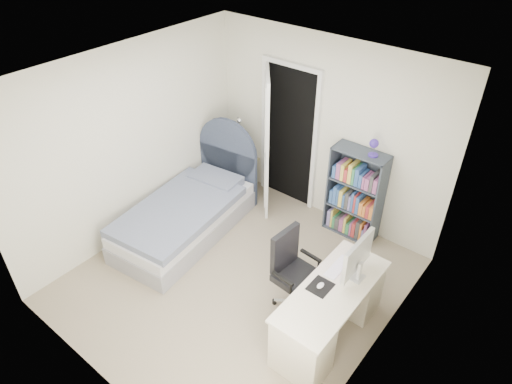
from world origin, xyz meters
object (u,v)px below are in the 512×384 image
Objects in this scene: desk at (331,310)px; bookcase at (355,197)px; office_chair at (292,267)px; nightstand at (243,164)px; floor_lamp at (240,163)px; bed at (189,212)px.

bookcase is at bearing 111.62° from desk.
bookcase is 1.52m from office_chair.
nightstand is 0.29m from floor_lamp.
bookcase reaches higher than bed.
office_chair reaches higher than nightstand.
bookcase is at bearing 0.46° from nightstand.
desk is at bearing -11.64° from office_chair.
bed is 2.40m from desk.
office_chair is (1.98, -1.51, 0.19)m from nightstand.
bed is at bearing 173.79° from office_chair.
bed is 1.32m from nightstand.
nightstand is 0.38× the size of desk.
bed is at bearing -142.49° from bookcase.
desk is at bearing -32.56° from nightstand.
bed reaches higher than floor_lamp.
desk is (2.37, -0.31, 0.09)m from bed.
floor_lamp is at bearing 144.99° from office_chair.
floor_lamp is at bearing -59.88° from nightstand.
office_chair is at bearing 168.36° from desk.
bookcase reaches higher than floor_lamp.
office_chair is at bearing -37.30° from nightstand.
nightstand is 0.43× the size of floor_lamp.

